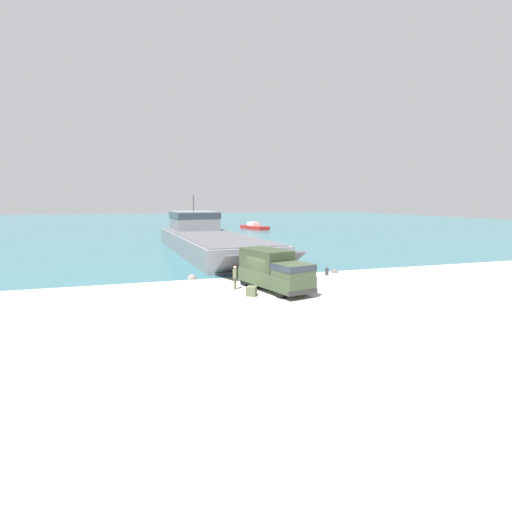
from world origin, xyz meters
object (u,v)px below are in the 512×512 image
at_px(mooring_bollard, 327,271).
at_px(cargo_crate, 252,291).
at_px(landing_craft, 207,237).
at_px(moored_boat_a, 254,227).
at_px(military_truck, 274,270).
at_px(soldier_on_ramp, 235,276).

xyz_separation_m(mooring_bollard, cargo_crate, (-8.84, -5.45, -0.07)).
height_order(landing_craft, mooring_bollard, landing_craft).
relative_size(landing_craft, moored_boat_a, 3.74).
bearing_deg(moored_boat_a, mooring_bollard, 64.61).
relative_size(moored_boat_a, mooring_bollard, 12.43).
bearing_deg(mooring_bollard, landing_craft, 108.68).
relative_size(landing_craft, mooring_bollard, 46.44).
height_order(moored_boat_a, mooring_bollard, moored_boat_a).
xyz_separation_m(military_truck, soldier_on_ramp, (-2.72, 1.23, -0.49)).
height_order(military_truck, moored_boat_a, military_truck).
bearing_deg(military_truck, cargo_crate, -76.48).
bearing_deg(cargo_crate, mooring_bollard, 31.65).
distance_m(military_truck, moored_boat_a, 65.22).
height_order(landing_craft, moored_boat_a, landing_craft).
xyz_separation_m(landing_craft, mooring_bollard, (7.04, -20.83, -1.41)).
relative_size(military_truck, cargo_crate, 9.19).
distance_m(mooring_bollard, cargo_crate, 10.39).
bearing_deg(moored_boat_a, soldier_on_ramp, 56.93).
relative_size(soldier_on_ramp, cargo_crate, 2.28).
bearing_deg(soldier_on_ramp, mooring_bollard, -132.45).
bearing_deg(cargo_crate, military_truck, 28.11).
relative_size(landing_craft, cargo_crate, 43.86).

